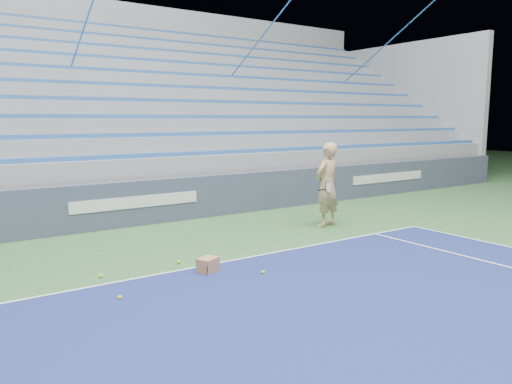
% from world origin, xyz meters
% --- Properties ---
extents(sponsor_barrier, '(30.00, 0.32, 1.10)m').
position_xyz_m(sponsor_barrier, '(0.00, 15.88, 0.55)').
color(sponsor_barrier, '#3D445D').
rests_on(sponsor_barrier, ground).
extents(bleachers, '(31.00, 9.15, 7.30)m').
position_xyz_m(bleachers, '(0.00, 21.60, 2.36)').
color(bleachers, '#93969B').
rests_on(bleachers, ground).
extents(tennis_player, '(1.01, 0.92, 2.03)m').
position_xyz_m(tennis_player, '(3.81, 13.17, 1.02)').
color(tennis_player, tan).
rests_on(tennis_player, ground).
extents(ball_box, '(0.42, 0.38, 0.26)m').
position_xyz_m(ball_box, '(-0.38, 11.53, 0.13)').
color(ball_box, '#A77751').
rests_on(ball_box, ground).
extents(tennis_ball_0, '(0.07, 0.07, 0.07)m').
position_xyz_m(tennis_ball_0, '(-2.06, 11.12, 0.03)').
color(tennis_ball_0, '#CAE12E').
rests_on(tennis_ball_0, ground).
extents(tennis_ball_1, '(0.07, 0.07, 0.07)m').
position_xyz_m(tennis_ball_1, '(-1.97, 12.27, 0.03)').
color(tennis_ball_1, '#CAE12E').
rests_on(tennis_ball_1, ground).
extents(tennis_ball_2, '(0.07, 0.07, 0.07)m').
position_xyz_m(tennis_ball_2, '(0.34, 10.92, 0.03)').
color(tennis_ball_2, '#CAE12E').
rests_on(tennis_ball_2, ground).
extents(tennis_ball_3, '(0.07, 0.07, 0.07)m').
position_xyz_m(tennis_ball_3, '(-0.56, 12.28, 0.03)').
color(tennis_ball_3, '#CAE12E').
rests_on(tennis_ball_3, ground).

